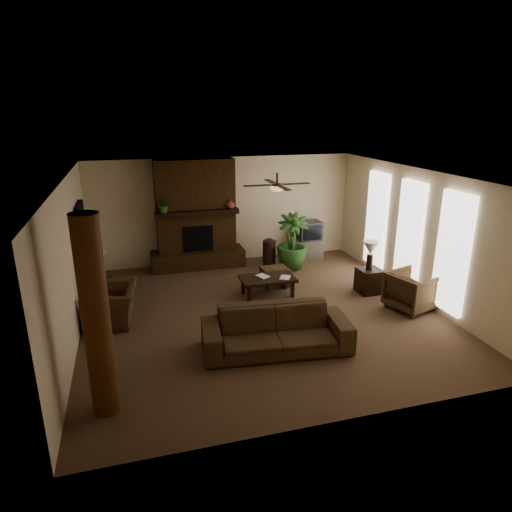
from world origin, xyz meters
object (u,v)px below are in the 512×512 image
object	(u,v)px
floor_vase	(269,251)
side_table_left	(101,294)
ottoman	(275,277)
floor_plant	(292,253)
armchair_left	(111,299)
coffee_table	(268,280)
lamp_right	(371,250)
log_column	(96,319)
armchair_right	(412,289)
lamp_left	(97,261)
sofa	(276,323)
side_table_right	(369,281)
tv_stand	(307,248)

from	to	relation	value
floor_vase	side_table_left	size ratio (longest dim) A/B	1.40
ottoman	floor_plant	size ratio (longest dim) A/B	0.42
armchair_left	coffee_table	distance (m)	3.34
lamp_right	floor_vase	bearing A→B (deg)	125.49
log_column	coffee_table	xyz separation A→B (m)	(3.34, 3.23, -1.03)
armchair_right	floor_vase	world-z (taller)	armchair_right
armchair_right	floor_vase	size ratio (longest dim) A/B	1.14
floor_vase	armchair_left	bearing A→B (deg)	-149.98
floor_plant	lamp_left	world-z (taller)	lamp_left
sofa	side_table_right	distance (m)	3.39
armchair_right	ottoman	world-z (taller)	armchair_right
lamp_left	lamp_right	distance (m)	5.86
ottoman	floor_vase	world-z (taller)	floor_vase
side_table_left	lamp_right	distance (m)	5.90
floor_plant	side_table_right	distance (m)	2.30
armchair_right	tv_stand	world-z (taller)	armchair_right
side_table_left	ottoman	bearing A→B (deg)	2.07
log_column	coffee_table	size ratio (longest dim) A/B	2.33
floor_vase	side_table_right	size ratio (longest dim) A/B	1.40
coffee_table	tv_stand	size ratio (longest dim) A/B	1.41
armchair_left	side_table_left	distance (m)	0.89
tv_stand	lamp_right	distance (m)	2.88
side_table_left	lamp_left	distance (m)	0.73
log_column	floor_plant	size ratio (longest dim) A/B	1.95
sofa	floor_plant	size ratio (longest dim) A/B	1.76
lamp_left	sofa	bearing A→B (deg)	-42.63
side_table_right	floor_plant	bearing A→B (deg)	119.53
armchair_right	coffee_table	size ratio (longest dim) A/B	0.73
floor_plant	side_table_right	xyz separation A→B (m)	(1.13, -2.00, -0.13)
sofa	side_table_left	distance (m)	4.05
ottoman	floor_vase	bearing A→B (deg)	79.22
log_column	lamp_left	distance (m)	3.70
ottoman	lamp_right	xyz separation A→B (m)	(1.88, -1.00, 0.80)
log_column	floor_vase	world-z (taller)	log_column
coffee_table	floor_vase	distance (m)	1.96
armchair_left	lamp_right	world-z (taller)	lamp_right
log_column	ottoman	bearing A→B (deg)	45.64
coffee_table	side_table_right	distance (m)	2.32
log_column	side_table_right	bearing A→B (deg)	26.38
tv_stand	floor_vase	bearing A→B (deg)	-148.74
tv_stand	side_table_left	bearing A→B (deg)	-149.52
tv_stand	sofa	bearing A→B (deg)	-106.61
side_table_right	lamp_right	distance (m)	0.73
coffee_table	ottoman	bearing A→B (deg)	56.62
floor_vase	side_table_left	bearing A→B (deg)	-160.97
coffee_table	lamp_left	world-z (taller)	lamp_left
side_table_right	coffee_table	bearing A→B (deg)	168.94
floor_plant	side_table_right	size ratio (longest dim) A/B	2.62
log_column	sofa	world-z (taller)	log_column
tv_stand	floor_vase	distance (m)	1.35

